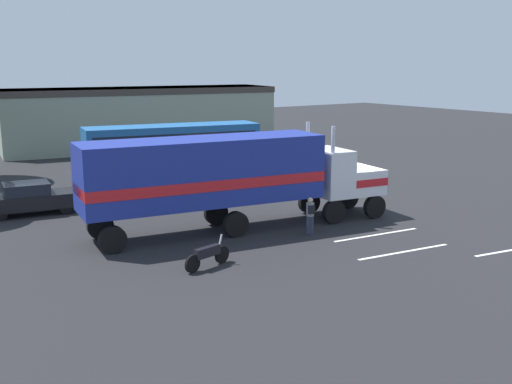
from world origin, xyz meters
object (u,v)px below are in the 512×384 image
(parked_bus, at_px, (173,146))
(motorcycle, at_px, (208,255))
(semi_truck, at_px, (227,174))
(person_bystander, at_px, (310,214))
(parked_car, at_px, (30,198))

(parked_bus, bearing_deg, motorcycle, -113.30)
(semi_truck, distance_m, motorcycle, 5.48)
(person_bystander, bearing_deg, parked_bus, 85.39)
(parked_car, height_order, motorcycle, parked_car)
(parked_bus, xyz_separation_m, parked_car, (-10.13, -4.54, -1.26))
(motorcycle, bearing_deg, person_bystander, 12.26)
(person_bystander, height_order, parked_car, person_bystander)
(parked_bus, distance_m, parked_car, 11.17)
(semi_truck, relative_size, person_bystander, 8.82)
(semi_truck, xyz_separation_m, parked_car, (-6.37, 7.97, -1.72))
(parked_car, bearing_deg, person_bystander, -49.89)
(parked_car, relative_size, motorcycle, 2.22)
(parked_bus, bearing_deg, parked_car, -155.86)
(semi_truck, bearing_deg, motorcycle, -130.43)
(person_bystander, height_order, motorcycle, person_bystander)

